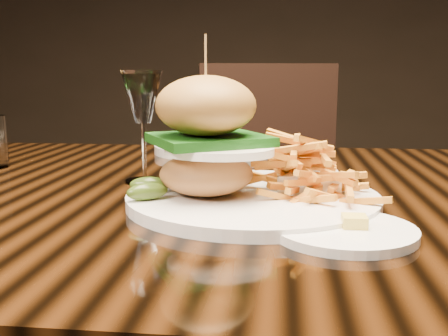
# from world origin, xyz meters

# --- Properties ---
(dining_table) EXTENTS (1.60, 0.90, 0.75)m
(dining_table) POSITION_xyz_m (0.00, 0.00, 0.67)
(dining_table) COLOR black
(dining_table) RESTS_ON ground
(burger_plate) EXTENTS (0.33, 0.33, 0.22)m
(burger_plate) POSITION_xyz_m (0.02, -0.10, 0.81)
(burger_plate) COLOR white
(burger_plate) RESTS_ON dining_table
(side_saucer) EXTENTS (0.15, 0.15, 0.02)m
(side_saucer) POSITION_xyz_m (0.13, -0.22, 0.76)
(side_saucer) COLOR white
(side_saucer) RESTS_ON dining_table
(ramekin) EXTENTS (0.09, 0.09, 0.04)m
(ramekin) POSITION_xyz_m (0.10, -0.06, 0.77)
(ramekin) COLOR white
(ramekin) RESTS_ON dining_table
(wine_glass) EXTENTS (0.06, 0.06, 0.17)m
(wine_glass) POSITION_xyz_m (-0.15, 0.03, 0.88)
(wine_glass) COLOR white
(wine_glass) RESTS_ON dining_table
(far_dish) EXTENTS (0.25, 0.25, 0.08)m
(far_dish) POSITION_xyz_m (-0.09, 0.35, 0.77)
(far_dish) COLOR white
(far_dish) RESTS_ON dining_table
(chair_far) EXTENTS (0.54, 0.55, 0.95)m
(chair_far) POSITION_xyz_m (0.04, 0.89, 0.54)
(chair_far) COLOR black
(chair_far) RESTS_ON ground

